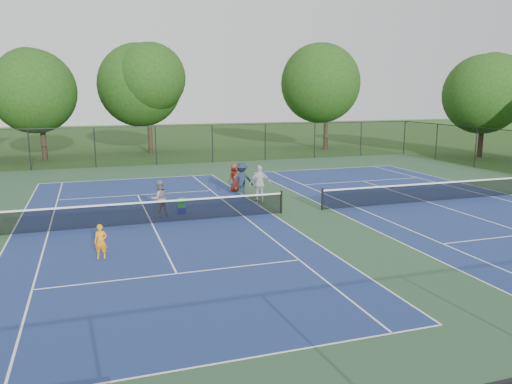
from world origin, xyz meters
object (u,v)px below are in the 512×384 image
object	(u,v)px
child_player	(101,242)
tree_back_b	(148,81)
tree_back_a	(39,86)
tree_back_d	(327,79)
instructor	(159,199)
bystander_a	(260,184)
tree_side_e	(485,90)
bystander_b	(242,180)
ball_crate	(182,210)
bystander_c	(235,178)
ball_hopper	(182,203)

from	to	relation	value
child_player	tree_back_b	bearing A→B (deg)	89.29
tree_back_a	tree_back_d	bearing A→B (deg)	0.00
instructor	bystander_a	distance (m)	5.50
tree_back_d	child_player	size ratio (longest dim) A/B	8.78
tree_back_d	tree_side_e	size ratio (longest dim) A/B	1.17
tree_back_a	tree_back_d	world-z (taller)	tree_back_d
bystander_a	child_player	bearing A→B (deg)	40.65
bystander_b	ball_crate	world-z (taller)	bystander_b
bystander_b	child_player	bearing A→B (deg)	57.76
tree_back_a	bystander_b	xyz separation A→B (m)	(11.26, -19.92, -5.09)
tree_side_e	bystander_a	distance (m)	27.18
tree_side_e	bystander_c	bearing A→B (deg)	-161.57
tree_side_e	bystander_b	bearing A→B (deg)	-158.15
bystander_c	ball_crate	bearing A→B (deg)	20.43
ball_hopper	bystander_b	bearing A→B (deg)	35.54
instructor	ball_crate	world-z (taller)	instructor
tree_back_a	bystander_a	xyz separation A→B (m)	(11.79, -21.36, -5.08)
tree_back_d	ball_crate	xyz separation A→B (m)	(-18.45, -22.57, -6.68)
tree_back_a	bystander_b	bearing A→B (deg)	-60.53
child_player	instructor	distance (m)	5.89
child_player	bystander_c	size ratio (longest dim) A/B	0.74
bystander_b	ball_crate	size ratio (longest dim) A/B	5.50
tree_back_b	tree_side_e	world-z (taller)	tree_back_b
tree_back_b	bystander_a	size ratio (longest dim) A/B	5.24
tree_back_d	ball_hopper	xyz separation A→B (m)	(-18.45, -22.57, -6.32)
tree_back_a	bystander_b	size ratio (longest dim) A/B	4.85
instructor	bystander_c	world-z (taller)	instructor
tree_back_a	tree_side_e	size ratio (longest dim) A/B	1.03
tree_back_b	bystander_c	distance (m)	21.16
child_player	bystander_a	distance (m)	10.44
child_player	tree_back_d	bearing A→B (deg)	60.76
tree_back_a	bystander_c	xyz separation A→B (m)	(11.36, -18.21, -5.24)
tree_side_e	ball_hopper	xyz separation A→B (m)	(-28.45, -12.57, -5.30)
ball_crate	bystander_a	bearing A→B (deg)	15.95
child_player	ball_crate	distance (m)	6.68
tree_back_d	instructor	bearing A→B (deg)	-130.46
bystander_b	ball_hopper	xyz separation A→B (m)	(-3.71, -2.65, -0.43)
tree_back_b	instructor	bearing A→B (deg)	-95.73
ball_crate	tree_back_a	bearing A→B (deg)	108.49
instructor	bystander_b	bearing A→B (deg)	-161.22
child_player	ball_hopper	size ratio (longest dim) A/B	2.80
tree_back_a	bystander_c	size ratio (longest dim) A/B	5.75
tree_back_a	tree_back_b	size ratio (longest dim) A/B	0.91
bystander_b	tree_back_a	bearing A→B (deg)	-50.59
tree_back_b	ball_crate	size ratio (longest dim) A/B	29.23
tree_back_b	ball_crate	bearing A→B (deg)	-93.38
bystander_a	bystander_c	world-z (taller)	bystander_a
tree_back_d	bystander_b	bearing A→B (deg)	-126.50
child_player	ball_crate	size ratio (longest dim) A/B	3.44
tree_back_d	bystander_a	size ratio (longest dim) A/B	5.41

